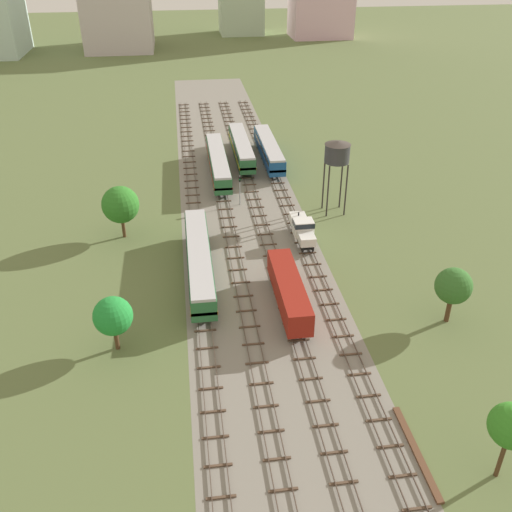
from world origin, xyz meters
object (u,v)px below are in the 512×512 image
Objects in this scene: shunter_loco_centre_mid at (303,228)px; diesel_railcar_centre_left_farther at (241,147)px; diesel_railcar_centre_far at (269,149)px; signal_post_nearest at (240,186)px; water_tower at (337,153)px; passenger_coach_far_left_near at (199,259)px; freight_boxcar_centre_left_nearest at (289,290)px; passenger_coach_left_midfar at (218,162)px.

diesel_railcar_centre_left_farther is at bearing 98.66° from shunter_loco_centre_mid.
diesel_railcar_centre_far is 4.21× the size of signal_post_nearest.
diesel_railcar_centre_far is at bearing 67.30° from signal_post_nearest.
signal_post_nearest reaches higher than shunter_loco_centre_mid.
diesel_railcar_centre_far is 19.06m from signal_post_nearest.
diesel_railcar_centre_far reaches higher than shunter_loco_centre_mid.
shunter_loco_centre_mid is 0.41× the size of diesel_railcar_centre_left_farther.
water_tower is at bearing -73.21° from diesel_railcar_centre_far.
passenger_coach_far_left_near is 21.68m from signal_post_nearest.
freight_boxcar_centre_left_nearest reaches higher than shunter_loco_centre_mid.
diesel_railcar_centre_far is 5.20m from diesel_railcar_centre_left_farther.
shunter_loco_centre_mid is 0.38× the size of passenger_coach_left_midfar.
freight_boxcar_centre_left_nearest is 0.64× the size of passenger_coach_left_midfar.
freight_boxcar_centre_left_nearest is 28.59m from signal_post_nearest.
shunter_loco_centre_mid is at bearing -68.78° from passenger_coach_left_midfar.
water_tower is 15.99m from signal_post_nearest.
passenger_coach_left_midfar reaches higher than shunter_loco_centre_mid.
shunter_loco_centre_mid is 0.75× the size of water_tower.
freight_boxcar_centre_left_nearest is 1.24× the size of water_tower.
shunter_loco_centre_mid is (4.89, 15.62, -0.44)m from freight_boxcar_centre_left_nearest.
water_tower reaches higher than freight_boxcar_centre_left_nearest.
diesel_railcar_centre_far is at bearing -19.41° from diesel_railcar_centre_left_farther.
passenger_coach_far_left_near is 2.60× the size of shunter_loco_centre_mid.
shunter_loco_centre_mid is 1.74× the size of signal_post_nearest.
diesel_railcar_centre_far is (9.80, 5.19, -0.02)m from passenger_coach_left_midfar.
freight_boxcar_centre_left_nearest is at bearing -96.07° from diesel_railcar_centre_far.
diesel_railcar_centre_far is at bearing 83.93° from freight_boxcar_centre_left_nearest.
passenger_coach_left_midfar is 8.48m from diesel_railcar_centre_left_farther.
shunter_loco_centre_mid is at bearing -128.14° from water_tower.
passenger_coach_far_left_near is at bearing -111.17° from diesel_railcar_centre_far.
diesel_railcar_centre_far is (0.00, 30.44, 0.59)m from shunter_loco_centre_mid.
passenger_coach_far_left_near is at bearing -152.89° from shunter_loco_centre_mid.
water_tower is (21.34, 15.98, 6.90)m from passenger_coach_far_left_near.
signal_post_nearest is (-13.99, 4.41, -6.39)m from water_tower.
passenger_coach_left_midfar is 1.07× the size of diesel_railcar_centre_far.
passenger_coach_far_left_near is 4.51× the size of signal_post_nearest.
shunter_loco_centre_mid is at bearing -90.00° from diesel_railcar_centre_far.
signal_post_nearest reaches higher than diesel_railcar_centre_far.
passenger_coach_left_midfar and diesel_railcar_centre_left_farther have the same top height.
shunter_loco_centre_mid is at bearing 27.11° from passenger_coach_far_left_near.
passenger_coach_left_midfar is (4.90, 32.78, 0.00)m from passenger_coach_far_left_near.
passenger_coach_left_midfar and diesel_railcar_centre_far have the same top height.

